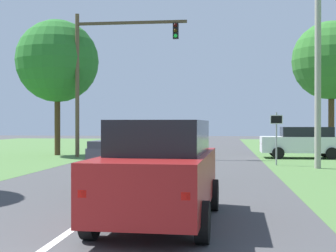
# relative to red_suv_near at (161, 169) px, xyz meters

# --- Properties ---
(ground_plane) EXTENTS (120.00, 120.00, 0.00)m
(ground_plane) POSITION_rel_red_suv_near_xyz_m (-1.58, 7.01, -1.08)
(ground_plane) COLOR #424244
(red_suv_near) EXTENTS (2.32, 5.02, 2.08)m
(red_suv_near) POSITION_rel_red_suv_near_xyz_m (0.00, 0.00, 0.00)
(red_suv_near) COLOR maroon
(red_suv_near) RESTS_ON ground_plane
(pickup_truck_lead) EXTENTS (2.41, 5.55, 1.87)m
(pickup_truck_lead) POSITION_rel_red_suv_near_xyz_m (-1.43, 5.73, -0.10)
(pickup_truck_lead) COLOR #4C515B
(pickup_truck_lead) RESTS_ON ground_plane
(traffic_light) EXTENTS (6.68, 0.40, 8.54)m
(traffic_light) POSITION_rel_red_suv_near_xyz_m (-5.84, 17.89, 4.44)
(traffic_light) COLOR brown
(traffic_light) RESTS_ON ground_plane
(keep_moving_sign) EXTENTS (0.60, 0.09, 2.55)m
(keep_moving_sign) POSITION_rel_red_suv_near_xyz_m (3.79, 13.69, 0.55)
(keep_moving_sign) COLOR gray
(keep_moving_sign) RESTS_ON ground_plane
(oak_tree_right) EXTENTS (4.82, 4.82, 8.32)m
(oak_tree_right) POSITION_rel_red_suv_near_xyz_m (7.87, 20.67, 4.81)
(oak_tree_right) COLOR #4C351E
(oak_tree_right) RESTS_ON ground_plane
(crossing_suv_far) EXTENTS (4.73, 2.15, 1.81)m
(crossing_suv_far) POSITION_rel_red_suv_near_xyz_m (5.85, 18.69, -0.13)
(crossing_suv_far) COLOR silver
(crossing_suv_far) RESTS_ON ground_plane
(utility_pole_right) EXTENTS (0.28, 0.28, 9.60)m
(utility_pole_right) POSITION_rel_red_suv_near_xyz_m (5.45, 12.27, 3.72)
(utility_pole_right) COLOR #9E998E
(utility_pole_right) RESTS_ON ground_plane
(extra_tree_1) EXTENTS (5.22, 5.22, 8.60)m
(extra_tree_1) POSITION_rel_red_suv_near_xyz_m (-9.24, 19.57, 4.89)
(extra_tree_1) COLOR #4C351E
(extra_tree_1) RESTS_ON ground_plane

